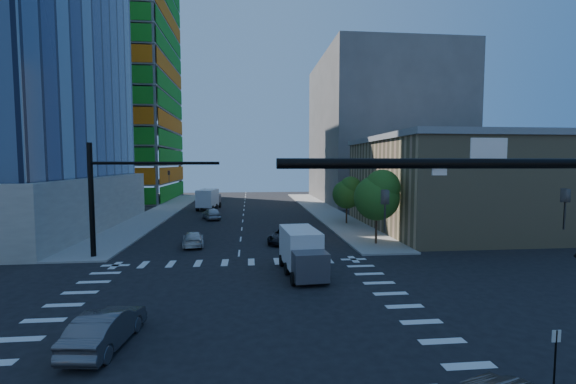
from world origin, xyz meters
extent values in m
plane|color=black|center=(0.00, 0.00, 0.00)|extent=(160.00, 160.00, 0.00)
cube|color=silver|center=(0.00, 0.00, 0.01)|extent=(20.00, 20.00, 0.01)
cube|color=gray|center=(12.50, 40.00, 0.07)|extent=(5.00, 60.00, 0.15)
cube|color=gray|center=(-12.50, 40.00, 0.07)|extent=(5.00, 60.00, 0.15)
cube|color=#167B19|center=(-14.90, 62.00, 24.50)|extent=(0.12, 24.00, 49.00)
cube|color=#BF5C0B|center=(-27.50, 49.40, 24.50)|extent=(24.00, 0.12, 49.00)
cube|color=tan|center=(25.00, 22.00, 5.00)|extent=(20.00, 22.00, 10.00)
cube|color=slate|center=(25.00, 22.00, 10.30)|extent=(20.50, 22.50, 0.60)
cube|color=#595450|center=(27.00, 55.00, 14.00)|extent=(24.00, 30.00, 28.00)
cylinder|color=black|center=(6.50, -11.50, 7.55)|extent=(10.00, 0.24, 0.24)
imported|color=black|center=(8.50, -11.50, 6.45)|extent=(0.16, 0.20, 1.00)
imported|color=black|center=(4.00, -11.50, 6.45)|extent=(0.16, 0.20, 1.00)
cube|color=white|center=(6.50, -11.50, 7.90)|extent=(0.90, 0.04, 0.50)
cylinder|color=black|center=(-11.50, 11.50, 4.65)|extent=(0.40, 0.40, 9.00)
cylinder|color=black|center=(-6.50, 11.50, 7.55)|extent=(10.00, 0.24, 0.24)
imported|color=black|center=(-5.50, 11.50, 6.45)|extent=(0.16, 0.20, 1.00)
cylinder|color=#382316|center=(12.50, 14.00, 1.29)|extent=(0.20, 0.20, 2.27)
sphere|color=#235115|center=(12.50, 14.00, 4.38)|extent=(4.16, 4.16, 4.16)
sphere|color=#356D24|center=(12.90, 13.70, 5.35)|extent=(3.25, 3.25, 3.25)
cylinder|color=#382316|center=(12.80, 26.00, 1.11)|extent=(0.20, 0.20, 1.92)
sphere|color=#235115|center=(12.80, 26.00, 3.72)|extent=(3.52, 3.52, 3.52)
sphere|color=#356D24|center=(13.20, 25.70, 4.55)|extent=(2.75, 2.75, 2.75)
cylinder|color=black|center=(10.70, -9.00, 1.10)|extent=(0.06, 0.06, 2.20)
cube|color=silver|center=(10.70, -9.00, 2.00)|extent=(0.30, 0.03, 0.40)
imported|color=black|center=(4.09, 15.84, 0.67)|extent=(3.66, 5.26, 1.33)
imported|color=silver|center=(-4.25, 15.29, 0.65)|extent=(2.41, 4.71, 1.31)
imported|color=#AFB2B7|center=(-4.20, 32.03, 0.79)|extent=(3.19, 4.99, 1.58)
imported|color=#4D4D52|center=(-5.04, -4.01, 0.77)|extent=(2.17, 4.83, 1.54)
cube|color=silver|center=(4.46, 5.27, 1.77)|extent=(2.58, 4.81, 2.42)
cube|color=#47474F|center=(4.46, 5.27, 1.16)|extent=(2.26, 1.83, 1.77)
cube|color=silver|center=(-5.63, 43.35, 1.97)|extent=(3.24, 5.49, 2.69)
cube|color=#47474F|center=(-5.63, 43.35, 1.29)|extent=(2.64, 2.20, 1.97)
camera|label=1|loc=(0.89, -20.06, 7.56)|focal=24.00mm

